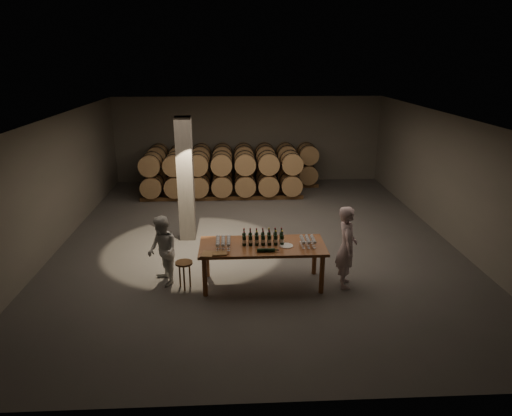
{
  "coord_description": "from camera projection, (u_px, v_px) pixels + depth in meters",
  "views": [
    {
      "loc": [
        -0.58,
        -11.17,
        4.61
      ],
      "look_at": [
        -0.04,
        -0.68,
        1.1
      ],
      "focal_mm": 32.0,
      "sensor_mm": 36.0,
      "label": 1
    }
  ],
  "objects": [
    {
      "name": "tasting_table",
      "position": [
        262.0,
        250.0,
        9.45
      ],
      "size": [
        2.6,
        1.1,
        0.9
      ],
      "color": "brown",
      "rests_on": "ground"
    },
    {
      "name": "plate",
      "position": [
        286.0,
        246.0,
        9.36
      ],
      "size": [
        0.28,
        0.28,
        0.02
      ],
      "primitive_type": "cylinder",
      "color": "white",
      "rests_on": "tasting_table"
    },
    {
      "name": "person_man",
      "position": [
        347.0,
        247.0,
        9.38
      ],
      "size": [
        0.49,
        0.68,
        1.75
      ],
      "primitive_type": "imported",
      "rotation": [
        0.0,
        0.0,
        1.45
      ],
      "color": "beige",
      "rests_on": "ground"
    },
    {
      "name": "barrel_stack_back",
      "position": [
        233.0,
        165.0,
        16.7
      ],
      "size": [
        6.26,
        0.95,
        1.57
      ],
      "color": "brown",
      "rests_on": "ground"
    },
    {
      "name": "notebook_near",
      "position": [
        220.0,
        253.0,
        8.98
      ],
      "size": [
        0.28,
        0.23,
        0.03
      ],
      "primitive_type": "cube",
      "rotation": [
        0.0,
        0.0,
        0.09
      ],
      "color": "olive",
      "rests_on": "tasting_table"
    },
    {
      "name": "lying_bottles",
      "position": [
        266.0,
        250.0,
        9.07
      ],
      "size": [
        0.45,
        0.08,
        0.08
      ],
      "color": "black",
      "rests_on": "tasting_table"
    },
    {
      "name": "stool",
      "position": [
        184.0,
        267.0,
        9.38
      ],
      "size": [
        0.36,
        0.36,
        0.59
      ],
      "rotation": [
        0.0,
        0.0,
        0.02
      ],
      "color": "brown",
      "rests_on": "ground"
    },
    {
      "name": "bottle_cluster",
      "position": [
        263.0,
        239.0,
        9.44
      ],
      "size": [
        0.86,
        0.23,
        0.32
      ],
      "color": "black",
      "rests_on": "tasting_table"
    },
    {
      "name": "glass_cluster_left",
      "position": [
        223.0,
        241.0,
        9.3
      ],
      "size": [
        0.3,
        0.52,
        0.17
      ],
      "color": "silver",
      "rests_on": "tasting_table"
    },
    {
      "name": "notebook_corner",
      "position": [
        208.0,
        254.0,
        8.95
      ],
      "size": [
        0.27,
        0.32,
        0.02
      ],
      "primitive_type": "cube",
      "rotation": [
        0.0,
        0.0,
        -0.15
      ],
      "color": "olive",
      "rests_on": "tasting_table"
    },
    {
      "name": "glass_cluster_right",
      "position": [
        308.0,
        240.0,
        9.37
      ],
      "size": [
        0.3,
        0.41,
        0.17
      ],
      "color": "silver",
      "rests_on": "tasting_table"
    },
    {
      "name": "pen",
      "position": [
        225.0,
        254.0,
        8.96
      ],
      "size": [
        0.16,
        0.04,
        0.01
      ],
      "primitive_type": "cylinder",
      "rotation": [
        0.0,
        1.57,
        0.17
      ],
      "color": "black",
      "rests_on": "tasting_table"
    },
    {
      "name": "person_woman",
      "position": [
        163.0,
        251.0,
        9.5
      ],
      "size": [
        0.82,
        0.9,
        1.5
      ],
      "primitive_type": "imported",
      "rotation": [
        0.0,
        0.0,
        -1.13
      ],
      "color": "silver",
      "rests_on": "ground"
    },
    {
      "name": "room",
      "position": [
        186.0,
        180.0,
        11.66
      ],
      "size": [
        12.0,
        12.0,
        12.0
      ],
      "color": "#54514E",
      "rests_on": "ground"
    },
    {
      "name": "barrel_stack_front",
      "position": [
        222.0,
        174.0,
        15.36
      ],
      "size": [
        5.48,
        0.95,
        1.57
      ],
      "color": "brown",
      "rests_on": "ground"
    }
  ]
}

